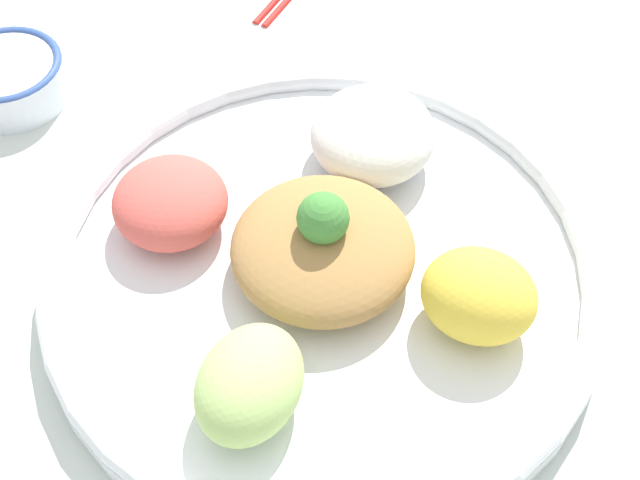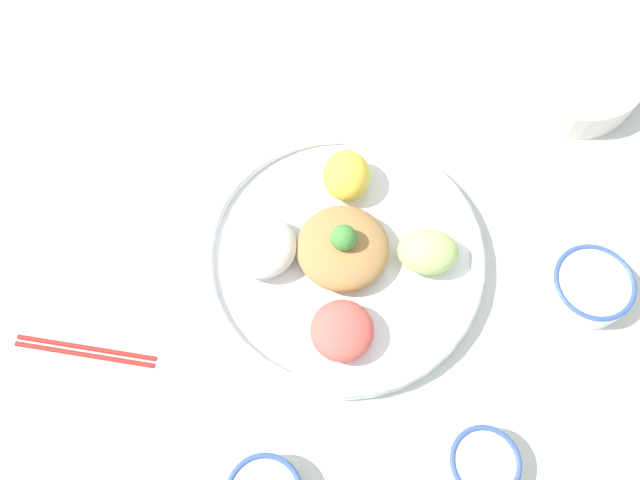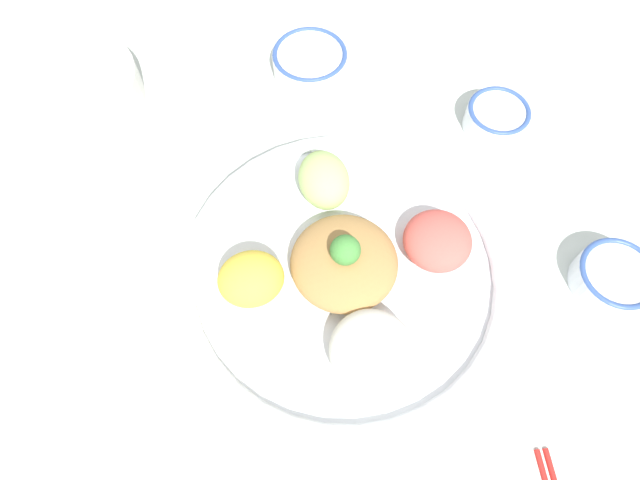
% 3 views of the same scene
% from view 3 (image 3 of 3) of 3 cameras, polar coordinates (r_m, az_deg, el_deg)
% --- Properties ---
extents(ground_plane, '(2.40, 2.40, 0.00)m').
position_cam_3_polar(ground_plane, '(0.70, 4.42, -5.47)').
color(ground_plane, silver).
extents(salad_platter, '(0.42, 0.42, 0.10)m').
position_cam_3_polar(salad_platter, '(0.68, 2.82, -3.04)').
color(salad_platter, white).
rests_on(salad_platter, ground_plane).
extents(sauce_bowl_red, '(0.10, 0.10, 0.04)m').
position_cam_3_polar(sauce_bowl_red, '(0.77, 28.86, -3.51)').
color(sauce_bowl_red, white).
rests_on(sauce_bowl_red, ground_plane).
extents(rice_bowl_blue, '(0.12, 0.12, 0.04)m').
position_cam_3_polar(rice_bowl_blue, '(0.88, -1.08, 18.46)').
color(rice_bowl_blue, white).
rests_on(rice_bowl_blue, ground_plane).
extents(sauce_bowl_dark, '(0.09, 0.09, 0.04)m').
position_cam_3_polar(sauce_bowl_dark, '(0.85, 18.32, 12.35)').
color(sauce_bowl_dark, white).
rests_on(sauce_bowl_dark, ground_plane).
extents(side_serving_bowl, '(0.22, 0.22, 0.06)m').
position_cam_3_polar(side_serving_bowl, '(0.92, -25.52, 14.20)').
color(side_serving_bowl, silver).
rests_on(side_serving_bowl, ground_plane).
extents(serving_spoon_main, '(0.09, 0.12, 0.01)m').
position_cam_3_polar(serving_spoon_main, '(0.99, 2.70, 22.78)').
color(serving_spoon_main, white).
rests_on(serving_spoon_main, ground_plane).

